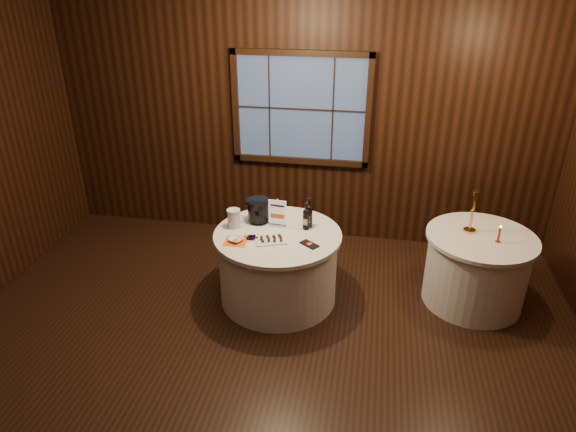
% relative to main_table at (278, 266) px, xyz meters
% --- Properties ---
extents(ground, '(6.00, 6.00, 0.00)m').
position_rel_main_table_xyz_m(ground, '(0.00, -1.00, -0.39)').
color(ground, black).
rests_on(ground, ground).
extents(back_wall, '(6.00, 0.10, 3.00)m').
position_rel_main_table_xyz_m(back_wall, '(0.00, 1.48, 1.16)').
color(back_wall, black).
rests_on(back_wall, ground).
extents(main_table, '(1.28, 1.28, 0.77)m').
position_rel_main_table_xyz_m(main_table, '(0.00, 0.00, 0.00)').
color(main_table, white).
rests_on(main_table, ground).
extents(side_table, '(1.08, 1.08, 0.77)m').
position_rel_main_table_xyz_m(side_table, '(2.00, 0.30, 0.00)').
color(side_table, white).
rests_on(side_table, ground).
extents(sign_stand, '(0.19, 0.10, 0.30)m').
position_rel_main_table_xyz_m(sign_stand, '(-0.03, 0.16, 0.48)').
color(sign_stand, '#BBBAC1').
rests_on(sign_stand, main_table).
extents(port_bottle_left, '(0.07, 0.08, 0.29)m').
position_rel_main_table_xyz_m(port_bottle_left, '(0.26, 0.15, 0.51)').
color(port_bottle_left, black).
rests_on(port_bottle_left, main_table).
extents(port_bottle_right, '(0.08, 0.08, 0.32)m').
position_rel_main_table_xyz_m(port_bottle_right, '(0.28, 0.20, 0.52)').
color(port_bottle_right, black).
rests_on(port_bottle_right, main_table).
extents(ice_bucket, '(0.24, 0.24, 0.25)m').
position_rel_main_table_xyz_m(ice_bucket, '(-0.24, 0.22, 0.51)').
color(ice_bucket, black).
rests_on(ice_bucket, main_table).
extents(chocolate_plate, '(0.34, 0.28, 0.04)m').
position_rel_main_table_xyz_m(chocolate_plate, '(-0.03, -0.17, 0.40)').
color(chocolate_plate, white).
rests_on(chocolate_plate, main_table).
extents(chocolate_box, '(0.20, 0.18, 0.02)m').
position_rel_main_table_xyz_m(chocolate_box, '(0.34, -0.18, 0.39)').
color(chocolate_box, black).
rests_on(chocolate_box, main_table).
extents(grape_bunch, '(0.18, 0.07, 0.04)m').
position_rel_main_table_xyz_m(grape_bunch, '(-0.22, -0.16, 0.40)').
color(grape_bunch, black).
rests_on(grape_bunch, main_table).
extents(glass_pitcher, '(0.18, 0.14, 0.19)m').
position_rel_main_table_xyz_m(glass_pitcher, '(-0.46, 0.06, 0.48)').
color(glass_pitcher, silver).
rests_on(glass_pitcher, main_table).
extents(orange_napkin, '(0.22, 0.22, 0.00)m').
position_rel_main_table_xyz_m(orange_napkin, '(-0.37, -0.23, 0.38)').
color(orange_napkin, '#FE5815').
rests_on(orange_napkin, main_table).
extents(cracker_bowl, '(0.19, 0.19, 0.03)m').
position_rel_main_table_xyz_m(cracker_bowl, '(-0.37, -0.23, 0.40)').
color(cracker_bowl, white).
rests_on(cracker_bowl, orange_napkin).
extents(brass_candlestick, '(0.12, 0.12, 0.43)m').
position_rel_main_table_xyz_m(brass_candlestick, '(1.89, 0.38, 0.54)').
color(brass_candlestick, gold).
rests_on(brass_candlestick, side_table).
extents(red_candle, '(0.05, 0.05, 0.18)m').
position_rel_main_table_xyz_m(red_candle, '(2.12, 0.19, 0.45)').
color(red_candle, gold).
rests_on(red_candle, side_table).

